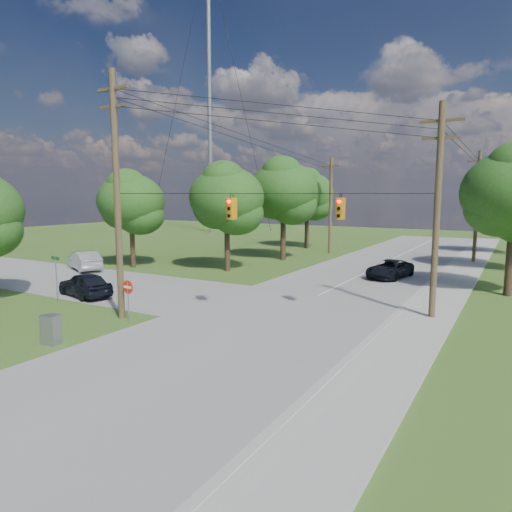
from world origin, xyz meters
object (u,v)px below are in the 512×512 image
Objects in this scene: car_cross_dark at (85,284)px; car_main_north at (390,269)px; pole_sw at (117,193)px; pole_ne at (437,209)px; car_cross_silver at (84,260)px; pole_north_e at (477,206)px; pole_north_w at (330,204)px; control_cabinet at (51,330)px; do_not_enter_sign at (128,291)px.

car_main_north is (14.35, 15.64, -0.08)m from car_cross_dark.
pole_sw is 1.14× the size of pole_ne.
car_main_north is at bearing 136.50° from car_cross_silver.
car_cross_silver reaches higher than car_cross_dark.
pole_north_w is at bearing 180.00° from pole_north_e.
control_cabinet is 4.24m from do_not_enter_sign.
pole_north_w reaches higher than control_cabinet.
car_cross_silver is (-13.63, 8.90, -5.41)m from pole_sw.
pole_sw reaches higher than car_main_north.
car_cross_silver is at bearing 126.01° from control_cabinet.
car_cross_dark is (-19.01, -27.30, -4.36)m from pole_north_e.
car_cross_dark is 21.23m from car_main_north.
pole_ne reaches higher than control_cabinet.
control_cabinet is (14.20, -13.30, -0.20)m from car_cross_silver.
pole_north_e is 13.32m from car_main_north.
pole_sw is 2.54× the size of car_main_north.
pole_ne reaches higher than car_cross_dark.
pole_north_w is 28.11m from car_cross_dark.
do_not_enter_sign is at bearing -113.11° from pole_north_e.
pole_ne is 12.31m from car_main_north.
pole_sw reaches higher than do_not_enter_sign.
pole_north_e is 33.55m from car_cross_dark.
control_cabinet is 0.61× the size of do_not_enter_sign.
control_cabinet is at bearing -82.54° from pole_sw.
pole_north_e is 2.09× the size of car_cross_silver.
car_cross_dark is at bearing -164.42° from pole_ne.
pole_north_e is at bearing 158.77° from car_cross_dark.
pole_ne reaches higher than car_cross_silver.
car_cross_dark is 3.50× the size of control_cabinet.
pole_ne is at bearing -56.40° from car_main_north.
pole_ne is 18.29m from control_cabinet.
car_cross_silver is (-27.13, 1.30, -4.65)m from pole_ne.
pole_north_e is 1.00× the size of pole_north_w.
car_cross_silver is 3.86× the size of control_cabinet.
pole_north_w is (-13.90, 22.00, -0.34)m from pole_ne.
control_cabinet is at bearing 55.88° from car_cross_dark.
pole_sw reaches higher than car_cross_dark.
pole_north_e reaches higher than car_main_north.
pole_north_e is at bearing 69.19° from do_not_enter_sign.
car_cross_dark is 0.91× the size of car_main_north.
pole_sw is 1.20× the size of pole_north_e.
pole_ne reaches higher than pole_north_e.
car_cross_silver is (-8.12, 6.60, 0.05)m from car_cross_dark.
car_cross_silver is at bearing -142.65° from pole_north_e.
do_not_enter_sign is at bearing -18.69° from pole_sw.
car_cross_silver reaches higher than car_main_north.
do_not_enter_sign is (-8.08, -18.19, 0.82)m from car_main_north.
do_not_enter_sign is (1.16, -29.86, -3.62)m from pole_north_w.
pole_sw is at bearing -150.62° from pole_ne.
pole_sw is 2.77× the size of car_cross_dark.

